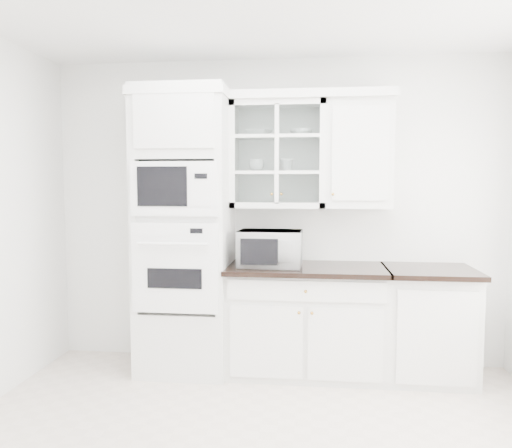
# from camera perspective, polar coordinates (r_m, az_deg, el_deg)

# --- Properties ---
(room_shell) EXTENTS (4.00, 3.50, 2.70)m
(room_shell) POSITION_cam_1_polar(r_m,az_deg,el_deg) (3.16, 0.52, 7.74)
(room_shell) COLOR white
(room_shell) RESTS_ON ground
(oven_column) EXTENTS (0.76, 0.68, 2.40)m
(oven_column) POSITION_cam_1_polar(r_m,az_deg,el_deg) (4.29, -8.10, -0.85)
(oven_column) COLOR silver
(oven_column) RESTS_ON ground
(base_cabinet_run) EXTENTS (1.32, 0.67, 0.92)m
(base_cabinet_run) POSITION_cam_1_polar(r_m,az_deg,el_deg) (4.31, 5.73, -10.76)
(base_cabinet_run) COLOR silver
(base_cabinet_run) RESTS_ON ground
(extra_base_cabinet) EXTENTS (0.72, 0.67, 0.92)m
(extra_base_cabinet) POSITION_cam_1_polar(r_m,az_deg,el_deg) (4.42, 19.04, -10.63)
(extra_base_cabinet) COLOR silver
(extra_base_cabinet) RESTS_ON ground
(upper_cabinet_glass) EXTENTS (0.80, 0.33, 0.90)m
(upper_cabinet_glass) POSITION_cam_1_polar(r_m,az_deg,el_deg) (4.31, 2.55, 7.88)
(upper_cabinet_glass) COLOR silver
(upper_cabinet_glass) RESTS_ON room_shell
(upper_cabinet_solid) EXTENTS (0.55, 0.33, 0.90)m
(upper_cabinet_solid) POSITION_cam_1_polar(r_m,az_deg,el_deg) (4.32, 11.61, 7.78)
(upper_cabinet_solid) COLOR silver
(upper_cabinet_solid) RESTS_ON room_shell
(crown_molding) EXTENTS (2.14, 0.38, 0.07)m
(crown_molding) POSITION_cam_1_polar(r_m,az_deg,el_deg) (4.35, 1.13, 14.29)
(crown_molding) COLOR white
(crown_molding) RESTS_ON room_shell
(countertop_microwave) EXTENTS (0.53, 0.45, 0.30)m
(countertop_microwave) POSITION_cam_1_polar(r_m,az_deg,el_deg) (4.16, 1.65, -2.78)
(countertop_microwave) COLOR white
(countertop_microwave) RESTS_ON base_cabinet_run
(bowl_a) EXTENTS (0.27, 0.27, 0.06)m
(bowl_a) POSITION_cam_1_polar(r_m,az_deg,el_deg) (4.35, 0.33, 10.33)
(bowl_a) COLOR white
(bowl_a) RESTS_ON upper_cabinet_glass
(bowl_b) EXTENTS (0.24, 0.24, 0.06)m
(bowl_b) POSITION_cam_1_polar(r_m,az_deg,el_deg) (4.32, 5.22, 10.37)
(bowl_b) COLOR white
(bowl_b) RESTS_ON upper_cabinet_glass
(cup_a) EXTENTS (0.13, 0.13, 0.10)m
(cup_a) POSITION_cam_1_polar(r_m,az_deg,el_deg) (4.32, 0.08, 6.70)
(cup_a) COLOR white
(cup_a) RESTS_ON upper_cabinet_glass
(cup_b) EXTENTS (0.14, 0.14, 0.11)m
(cup_b) POSITION_cam_1_polar(r_m,az_deg,el_deg) (4.32, 3.57, 6.72)
(cup_b) COLOR white
(cup_b) RESTS_ON upper_cabinet_glass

